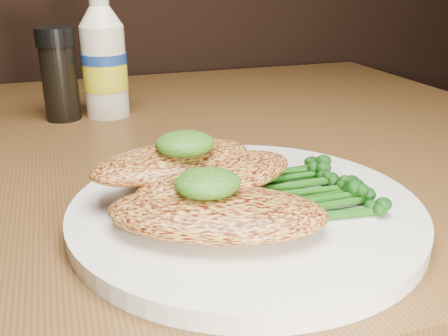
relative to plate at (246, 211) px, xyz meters
name	(u,v)px	position (x,y,z in m)	size (l,w,h in m)	color
plate	(246,211)	(0.00, 0.00, 0.00)	(0.29, 0.29, 0.02)	white
chicken_front	(217,213)	(-0.04, -0.03, 0.02)	(0.16, 0.09, 0.03)	gold
chicken_mid	(217,175)	(-0.02, 0.02, 0.03)	(0.15, 0.07, 0.02)	gold
chicken_back	(173,161)	(-0.05, 0.04, 0.04)	(0.15, 0.07, 0.02)	gold
pesto_front	(207,183)	(-0.04, -0.02, 0.04)	(0.05, 0.05, 0.02)	#123608
pesto_back	(185,143)	(-0.04, 0.03, 0.05)	(0.05, 0.05, 0.02)	#123608
broccolini_bundle	(288,185)	(0.04, 0.00, 0.02)	(0.14, 0.11, 0.02)	#1B5412
mayo_bottle	(104,54)	(-0.07, 0.36, 0.08)	(0.06, 0.06, 0.17)	white
pepper_grinder	(59,75)	(-0.13, 0.36, 0.05)	(0.05, 0.05, 0.12)	black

